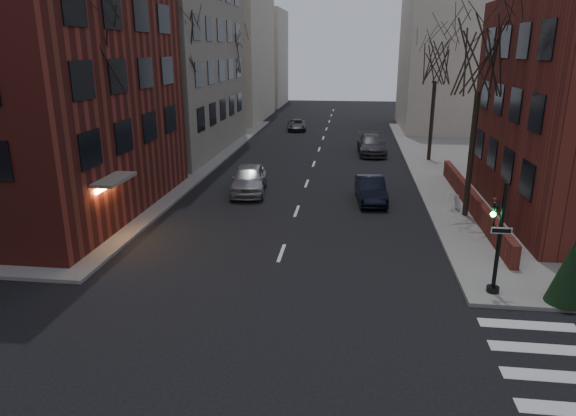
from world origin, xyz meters
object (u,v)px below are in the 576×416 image
object	(u,v)px
tree_left_b	(178,41)
streetlamp_far	(240,93)
traffic_signal	(497,246)
car_lane_gray	(372,145)
parked_sedan	(371,190)
car_lane_far	(297,125)
tree_right_b	(437,60)
tree_right_a	(482,57)
streetlamp_near	(171,120)
tree_left_c	(228,53)
evergreen_shrub	(569,273)
sandwich_board	(454,202)
tree_left_a	(89,47)
car_lane_silver	(249,179)

from	to	relation	value
tree_left_b	streetlamp_far	world-z (taller)	tree_left_b
traffic_signal	car_lane_gray	size ratio (longest dim) A/B	0.74
parked_sedan	car_lane_far	bearing A→B (deg)	100.30
tree_right_b	parked_sedan	bearing A→B (deg)	-112.38
tree_right_a	streetlamp_near	distance (m)	17.87
tree_left_c	streetlamp_near	distance (m)	18.40
streetlamp_far	car_lane_gray	distance (m)	15.14
car_lane_gray	tree_right_a	bearing A→B (deg)	-78.33
tree_right_a	tree_right_b	world-z (taller)	tree_right_a
tree_right_b	tree_left_b	bearing A→B (deg)	-161.18
car_lane_far	evergreen_shrub	size ratio (longest dim) A/B	1.92
tree_left_c	streetlamp_far	size ratio (longest dim) A/B	1.55
tree_right_a	streetlamp_near	bearing A→B (deg)	166.76
traffic_signal	tree_right_b	xyz separation A→B (m)	(0.86, 23.01, 5.68)
streetlamp_near	sandwich_board	world-z (taller)	streetlamp_near
tree_left_b	streetlamp_near	bearing A→B (deg)	-81.47
streetlamp_near	car_lane_far	world-z (taller)	streetlamp_near
tree_left_a	tree_left_c	size ratio (longest dim) A/B	1.06
car_lane_gray	tree_left_a	bearing A→B (deg)	-126.09
streetlamp_near	car_lane_silver	bearing A→B (deg)	-7.03
tree_right_b	streetlamp_near	distance (m)	20.01
traffic_signal	tree_left_a	bearing A→B (deg)	163.35
evergreen_shrub	traffic_signal	bearing A→B (deg)	167.77
tree_left_a	tree_right_b	world-z (taller)	tree_left_a
tree_left_b	car_lane_gray	world-z (taller)	tree_left_b
tree_left_a	tree_right_a	size ratio (longest dim) A/B	1.06
tree_right_b	car_lane_far	size ratio (longest dim) A/B	2.22
tree_left_a	tree_left_c	world-z (taller)	tree_left_a
parked_sedan	car_lane_far	xyz separation A→B (m)	(-7.15, 26.28, -0.13)
car_lane_gray	traffic_signal	bearing A→B (deg)	-85.34
tree_left_b	tree_right_a	distance (m)	19.35
parked_sedan	car_lane_gray	world-z (taller)	car_lane_gray
traffic_signal	tree_right_b	size ratio (longest dim) A/B	0.44
tree_left_a	streetlamp_far	bearing A→B (deg)	88.77
car_lane_gray	evergreen_shrub	xyz separation A→B (m)	(5.77, -25.94, 0.44)
tree_right_a	car_lane_far	world-z (taller)	tree_right_a
tree_left_c	car_lane_gray	distance (m)	16.09
traffic_signal	tree_right_a	size ratio (longest dim) A/B	0.41
tree_right_b	streetlamp_far	world-z (taller)	tree_right_b
traffic_signal	streetlamp_near	world-z (taller)	streetlamp_near
traffic_signal	sandwich_board	size ratio (longest dim) A/B	4.56
car_lane_silver	car_lane_far	bearing A→B (deg)	83.16
streetlamp_near	tree_left_b	bearing A→B (deg)	98.53
tree_left_a	streetlamp_near	size ratio (longest dim) A/B	1.63
tree_left_b	tree_right_a	bearing A→B (deg)	-24.44
sandwich_board	car_lane_silver	bearing A→B (deg)	150.40
tree_left_a	streetlamp_near	distance (m)	9.07
streetlamp_near	car_lane_silver	world-z (taller)	streetlamp_near
tree_left_a	parked_sedan	xyz separation A→B (m)	(12.80, 6.34, -7.76)
tree_left_a	car_lane_silver	distance (m)	11.96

